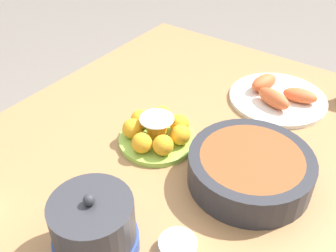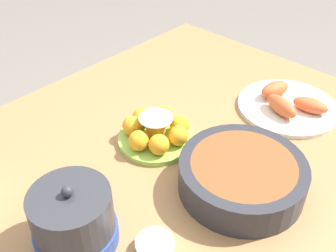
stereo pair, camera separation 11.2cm
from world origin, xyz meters
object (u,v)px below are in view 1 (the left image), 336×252
object	(u,v)px
sauce_bowl	(178,246)
cake_plate	(157,132)
dining_table	(178,155)
seafood_platter	(278,96)
serving_bowl	(250,168)
warming_pot	(94,228)

from	to	relation	value
sauce_bowl	cake_plate	bearing A→B (deg)	-136.22
dining_table	sauce_bowl	xyz separation A→B (m)	(0.34, 0.23, 0.11)
cake_plate	seafood_platter	size ratio (longest dim) A/B	0.69
serving_bowl	cake_plate	bearing A→B (deg)	-87.91
seafood_platter	warming_pot	size ratio (longest dim) A/B	1.74
dining_table	warming_pot	distance (m)	0.47
cake_plate	warming_pot	world-z (taller)	warming_pot
dining_table	warming_pot	xyz separation A→B (m)	(0.43, 0.09, 0.16)
dining_table	cake_plate	bearing A→B (deg)	-18.30
cake_plate	serving_bowl	world-z (taller)	cake_plate
cake_plate	sauce_bowl	bearing A→B (deg)	43.78
warming_pot	cake_plate	bearing A→B (deg)	-163.01
serving_bowl	sauce_bowl	world-z (taller)	serving_bowl
warming_pot	dining_table	bearing A→B (deg)	-168.77
sauce_bowl	seafood_platter	bearing A→B (deg)	-174.84
seafood_platter	dining_table	bearing A→B (deg)	-27.48
serving_bowl	seafood_platter	bearing A→B (deg)	-167.11
serving_bowl	sauce_bowl	xyz separation A→B (m)	(0.27, -0.03, -0.03)
dining_table	cake_plate	world-z (taller)	cake_plate
dining_table	seafood_platter	xyz separation A→B (m)	(-0.33, 0.17, 0.11)
cake_plate	serving_bowl	size ratio (longest dim) A/B	0.71
dining_table	sauce_bowl	world-z (taller)	sauce_bowl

